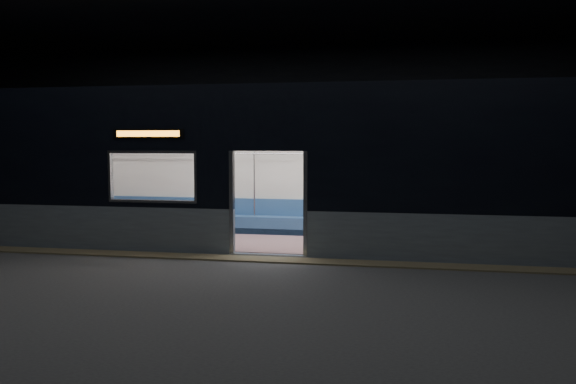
% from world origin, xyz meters
% --- Properties ---
extents(station_floor, '(24.00, 14.00, 0.01)m').
position_xyz_m(station_floor, '(0.00, 0.00, -0.01)').
color(station_floor, '#47494C').
rests_on(station_floor, ground).
extents(station_envelope, '(24.00, 14.00, 5.00)m').
position_xyz_m(station_envelope, '(0.00, 0.00, 3.66)').
color(station_envelope, black).
rests_on(station_envelope, station_floor).
extents(tactile_strip, '(22.80, 0.50, 0.03)m').
position_xyz_m(tactile_strip, '(0.00, 0.55, 0.01)').
color(tactile_strip, '#8C7F59').
rests_on(tactile_strip, station_floor).
extents(metro_car, '(18.00, 3.04, 3.35)m').
position_xyz_m(metro_car, '(-0.00, 2.54, 1.85)').
color(metro_car, '#8696A0').
rests_on(metro_car, station_floor).
extents(passenger, '(0.50, 0.80, 1.49)m').
position_xyz_m(passenger, '(3.54, 3.55, 0.85)').
color(passenger, black).
rests_on(passenger, metro_car).
extents(handbag, '(0.33, 0.29, 0.15)m').
position_xyz_m(handbag, '(3.55, 3.29, 0.70)').
color(handbag, black).
rests_on(handbag, passenger).
extents(transit_map, '(0.94, 0.03, 0.61)m').
position_xyz_m(transit_map, '(0.75, 3.85, 1.46)').
color(transit_map, white).
rests_on(transit_map, metro_car).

